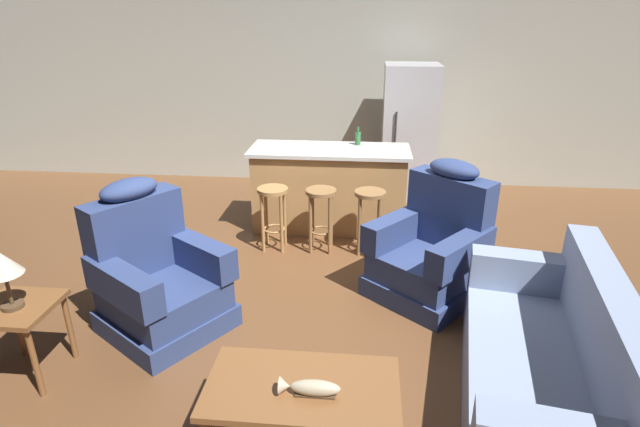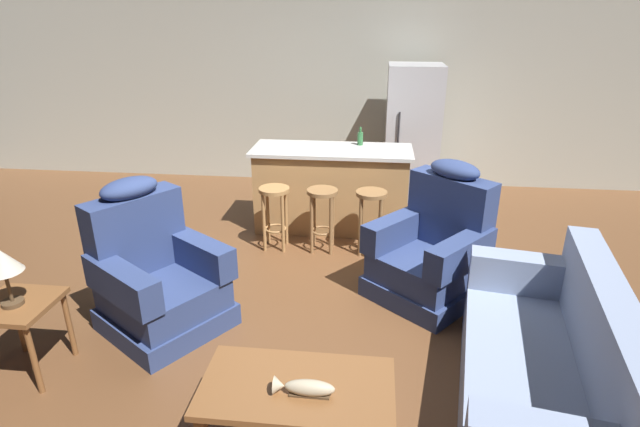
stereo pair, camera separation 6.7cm
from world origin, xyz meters
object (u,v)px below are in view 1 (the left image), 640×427
at_px(coffee_table, 302,393).
at_px(recliner_near_lamp, 157,279).
at_px(bar_stool_right, 370,210).
at_px(bottle_tall_green, 358,138).
at_px(table_lamp, 2,266).
at_px(refrigerator, 409,133).
at_px(bar_stool_left, 273,207).
at_px(end_table, 19,318).
at_px(couch, 550,370).
at_px(fish_figurine, 309,388).
at_px(kitchen_island, 329,188).
at_px(bar_stool_middle, 321,209).
at_px(recliner_near_island, 433,250).

xyz_separation_m(coffee_table, recliner_near_lamp, (-1.30, 1.09, 0.06)).
distance_m(bar_stool_right, bottle_tall_green, 1.01).
height_order(table_lamp, bottle_tall_green, bottle_tall_green).
bearing_deg(refrigerator, bar_stool_left, -129.43).
bearing_deg(coffee_table, end_table, 168.07).
relative_size(couch, bar_stool_right, 2.97).
distance_m(couch, bottle_tall_green, 3.37).
bearing_deg(bottle_tall_green, coffee_table, -93.53).
xyz_separation_m(coffee_table, refrigerator, (0.86, 4.41, 0.52)).
bearing_deg(refrigerator, fish_figurine, -100.33).
bearing_deg(refrigerator, couch, -81.38).
xyz_separation_m(bar_stool_right, refrigerator, (0.50, 1.83, 0.41)).
relative_size(bar_stool_right, refrigerator, 0.39).
relative_size(kitchen_island, bottle_tall_green, 8.68).
bearing_deg(bar_stool_middle, couch, -54.00).
height_order(end_table, refrigerator, refrigerator).
bearing_deg(bar_stool_right, coffee_table, -98.11).
bearing_deg(couch, bar_stool_right, -53.54).
bearing_deg(kitchen_island, fish_figurine, -87.48).
relative_size(table_lamp, kitchen_island, 0.23).
bearing_deg(kitchen_island, bottle_tall_green, 32.84).
height_order(coffee_table, fish_figurine, fish_figurine).
bearing_deg(recliner_near_lamp, end_table, -101.20).
distance_m(recliner_near_island, table_lamp, 3.27).
bearing_deg(bar_stool_left, recliner_near_island, -26.10).
distance_m(fish_figurine, recliner_near_lamp, 1.77).
bearing_deg(bottle_tall_green, bar_stool_right, -79.23).
relative_size(table_lamp, bar_stool_middle, 0.60).
distance_m(kitchen_island, bar_stool_middle, 0.63).
height_order(table_lamp, bar_stool_middle, table_lamp).
relative_size(couch, table_lamp, 4.92).
relative_size(end_table, bottle_tall_green, 2.70).
xyz_separation_m(recliner_near_lamp, bar_stool_left, (0.66, 1.50, 0.05)).
distance_m(couch, bar_stool_left, 3.07).
xyz_separation_m(fish_figurine, bar_stool_middle, (-0.18, 2.65, 0.01)).
bearing_deg(end_table, fish_figurine, -13.45).
xyz_separation_m(end_table, table_lamp, (0.00, -0.03, 0.41)).
xyz_separation_m(coffee_table, bar_stool_middle, (-0.14, 2.59, 0.11)).
relative_size(recliner_near_lamp, bottle_tall_green, 5.79).
bearing_deg(kitchen_island, end_table, -123.91).
xyz_separation_m(bar_stool_left, bar_stool_right, (1.01, 0.00, 0.00)).
bearing_deg(fish_figurine, coffee_table, 125.49).
bearing_deg(bar_stool_right, table_lamp, -136.91).
relative_size(coffee_table, recliner_near_lamp, 0.92).
bearing_deg(kitchen_island, recliner_near_island, -53.73).
height_order(recliner_near_lamp, bottle_tall_green, recliner_near_lamp).
height_order(table_lamp, bar_stool_left, table_lamp).
xyz_separation_m(recliner_near_island, kitchen_island, (-1.03, 1.40, 0.06)).
height_order(recliner_near_island, bar_stool_left, recliner_near_island).
distance_m(couch, recliner_near_lamp, 2.87).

